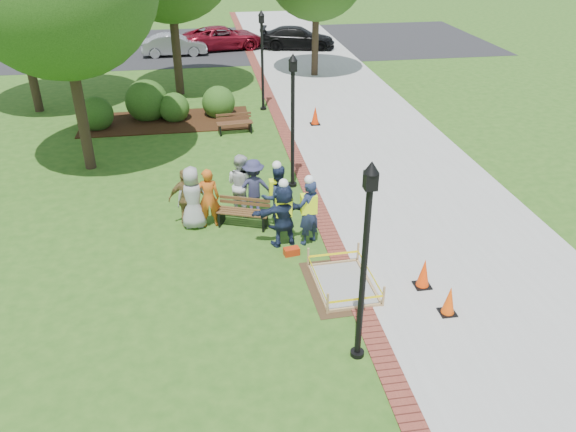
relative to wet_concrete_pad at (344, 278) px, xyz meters
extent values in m
plane|color=#285116|center=(-1.55, 0.64, -0.23)|extent=(100.00, 100.00, 0.00)
cube|color=#9E9E99|center=(3.45, 10.64, -0.22)|extent=(6.00, 60.00, 0.02)
cube|color=maroon|center=(0.20, 10.64, -0.22)|extent=(0.50, 60.00, 0.03)
cube|color=#381E0F|center=(-4.55, 12.64, -0.21)|extent=(7.00, 3.00, 0.05)
cube|color=black|center=(-1.55, 27.64, -0.23)|extent=(36.00, 12.00, 0.01)
cube|color=#47331E|center=(0.00, 0.00, -0.23)|extent=(1.79, 2.36, 0.01)
cube|color=gray|center=(0.00, 0.00, -0.21)|extent=(1.27, 1.85, 0.04)
cube|color=tan|center=(0.00, 0.00, -0.19)|extent=(1.39, 1.97, 0.08)
cube|color=tan|center=(0.00, 0.00, 0.04)|extent=(1.42, 2.00, 0.55)
cube|color=yellow|center=(0.00, 0.00, 0.07)|extent=(1.37, 1.95, 0.06)
cube|color=brown|center=(-2.11, 3.25, 0.22)|extent=(1.53, 0.93, 0.04)
cube|color=brown|center=(-2.03, 3.47, 0.44)|extent=(1.39, 0.57, 0.24)
cube|color=black|center=(-2.11, 3.25, -0.02)|extent=(1.43, 0.94, 0.43)
cube|color=brown|center=(-1.78, 10.80, 0.20)|extent=(1.46, 0.55, 0.04)
cube|color=brown|center=(-1.80, 11.03, 0.42)|extent=(1.42, 0.18, 0.23)
cube|color=black|center=(-1.78, 10.80, -0.03)|extent=(1.33, 0.60, 0.42)
cube|color=black|center=(2.03, -1.40, -0.21)|extent=(0.37, 0.37, 0.05)
cone|color=#FF4F08|center=(2.03, -1.40, 0.15)|extent=(0.29, 0.29, 0.68)
cube|color=black|center=(1.85, -0.33, -0.21)|extent=(0.39, 0.39, 0.05)
cone|color=#FF3F08|center=(1.85, -0.33, 0.18)|extent=(0.31, 0.31, 0.72)
cube|color=black|center=(1.59, 11.29, -0.21)|extent=(0.40, 0.40, 0.05)
cone|color=red|center=(1.59, 11.29, 0.19)|extent=(0.32, 0.32, 0.74)
cube|color=#B02B0D|center=(-1.01, 1.55, -0.13)|extent=(0.43, 0.28, 0.20)
cylinder|color=black|center=(-0.30, -2.36, 1.67)|extent=(0.12, 0.12, 3.80)
cube|color=black|center=(-0.30, -2.36, 3.67)|extent=(0.22, 0.22, 0.32)
cone|color=black|center=(-0.30, -2.36, 3.92)|extent=(0.28, 0.28, 0.22)
cylinder|color=black|center=(-0.30, -2.36, -0.18)|extent=(0.28, 0.28, 0.10)
cylinder|color=black|center=(-0.30, 5.64, 1.67)|extent=(0.12, 0.12, 3.80)
cube|color=black|center=(-0.30, 5.64, 3.67)|extent=(0.22, 0.22, 0.32)
cone|color=black|center=(-0.30, 5.64, 3.92)|extent=(0.28, 0.28, 0.22)
cylinder|color=black|center=(-0.30, 5.64, -0.18)|extent=(0.28, 0.28, 0.10)
cylinder|color=black|center=(-0.30, 13.64, 1.67)|extent=(0.12, 0.12, 3.80)
cube|color=black|center=(-0.30, 13.64, 3.67)|extent=(0.22, 0.22, 0.32)
cone|color=black|center=(-0.30, 13.64, 3.92)|extent=(0.28, 0.28, 0.22)
cylinder|color=black|center=(-0.30, 13.64, -0.18)|extent=(0.28, 0.28, 0.10)
cylinder|color=#3D2D1E|center=(-7.01, 8.18, 2.30)|extent=(0.36, 0.36, 5.07)
cylinder|color=#3D2D1E|center=(-4.01, 16.70, 2.41)|extent=(0.40, 0.40, 5.29)
cylinder|color=#3D2D1E|center=(3.14, 19.09, 1.98)|extent=(0.36, 0.36, 4.42)
cylinder|color=#3D2D1E|center=(-10.20, 15.01, 2.56)|extent=(0.38, 0.38, 5.58)
sphere|color=#1D3F12|center=(-7.32, 12.27, -0.23)|extent=(1.42, 1.42, 1.42)
sphere|color=#1D3F12|center=(-5.32, 13.21, -0.23)|extent=(1.80, 1.80, 1.80)
sphere|color=#1D3F12|center=(-4.19, 12.78, -0.23)|extent=(1.28, 1.28, 1.28)
sphere|color=#1D3F12|center=(-2.30, 13.06, -0.23)|extent=(1.41, 1.41, 1.41)
sphere|color=#1D3F12|center=(-5.03, 13.47, -0.23)|extent=(0.98, 0.98, 0.98)
imported|color=gray|center=(-3.47, 3.45, 0.67)|extent=(0.59, 0.39, 1.81)
imported|color=#BB5116|center=(-3.04, 3.44, 0.64)|extent=(0.56, 0.36, 1.75)
imported|color=silver|center=(-2.08, 4.10, 0.68)|extent=(0.68, 0.69, 1.83)
imported|color=brown|center=(-3.64, 3.56, 0.62)|extent=(0.57, 0.38, 1.71)
imported|color=#2D2D4F|center=(-1.72, 3.94, 0.62)|extent=(0.55, 0.36, 1.72)
imported|color=#192841|center=(-1.13, 2.12, 0.65)|extent=(0.62, 0.46, 1.77)
cube|color=#D0F114|center=(-1.13, 2.12, 0.90)|extent=(0.42, 0.26, 0.52)
sphere|color=white|center=(-1.13, 2.12, 1.57)|extent=(0.25, 0.25, 0.25)
imported|color=#1B2247|center=(-0.47, 2.08, 0.69)|extent=(0.70, 0.64, 1.85)
cube|color=#D0F114|center=(-0.47, 2.08, 0.95)|extent=(0.42, 0.26, 0.52)
sphere|color=white|center=(-0.47, 2.08, 1.64)|extent=(0.25, 0.25, 0.25)
imported|color=#182940|center=(-1.16, 3.08, 0.70)|extent=(0.66, 0.49, 1.86)
cube|color=#D0F114|center=(-1.16, 3.08, 0.96)|extent=(0.42, 0.26, 0.52)
sphere|color=white|center=(-1.16, 3.08, 1.65)|extent=(0.25, 0.25, 0.25)
imported|color=#28292B|center=(-9.23, 26.04, -0.23)|extent=(2.69, 4.53, 1.38)
imported|color=#959499|center=(-4.40, 24.95, -0.23)|extent=(2.05, 4.38, 1.40)
imported|color=maroon|center=(-1.32, 26.27, -0.23)|extent=(2.73, 4.98, 1.54)
imported|color=black|center=(3.35, 25.64, -0.23)|extent=(2.89, 4.88, 1.49)
camera|label=1|loc=(-3.03, -10.64, 7.71)|focal=35.00mm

